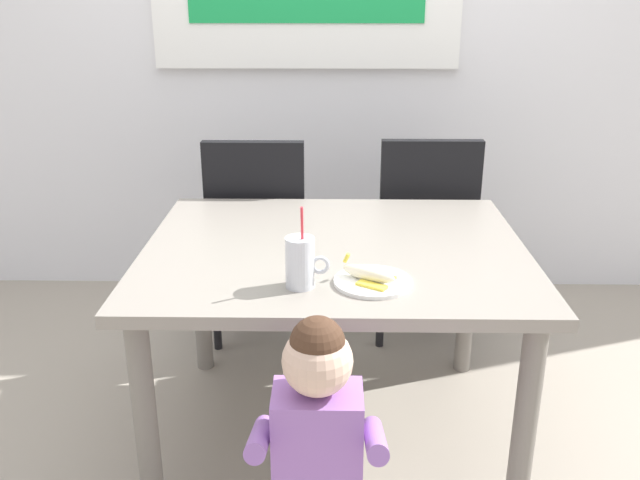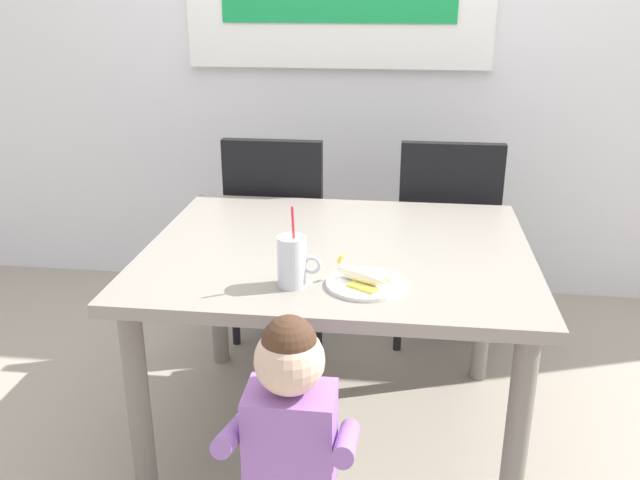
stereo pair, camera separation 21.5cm
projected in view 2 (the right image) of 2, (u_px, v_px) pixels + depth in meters
ground_plane at (336, 431)px, 2.52m from camera, size 24.00×24.00×0.00m
back_wall at (367, 8)px, 3.32m from camera, size 6.40×0.17×2.90m
dining_table at (338, 273)px, 2.30m from camera, size 1.27×1.06×0.74m
dining_chair_left at (279, 227)px, 3.03m from camera, size 0.44×0.44×0.96m
dining_chair_right at (446, 231)px, 2.98m from camera, size 0.44×0.45×0.96m
toddler_standing at (291, 431)px, 1.67m from camera, size 0.33×0.24×0.84m
milk_cup at (292, 264)px, 1.95m from camera, size 0.13×0.08×0.25m
snack_plate at (366, 284)px, 1.97m from camera, size 0.23×0.23×0.01m
peeled_banana at (362, 276)px, 1.96m from camera, size 0.17×0.15×0.07m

